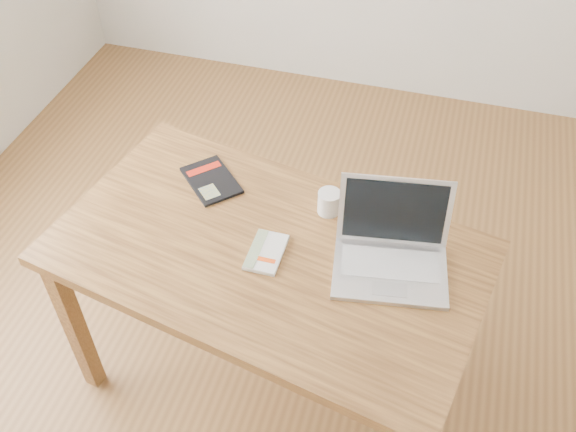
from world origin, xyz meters
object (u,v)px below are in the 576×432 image
(laptop, at_px, (392,250))
(black_guidebook, at_px, (211,180))
(coffee_mug, at_px, (330,202))
(desk, at_px, (268,268))
(white_guidebook, at_px, (266,252))

(laptop, bearing_deg, black_guidebook, 154.95)
(black_guidebook, relative_size, coffee_mug, 2.36)
(desk, height_order, laptop, laptop)
(black_guidebook, height_order, coffee_mug, coffee_mug)
(white_guidebook, bearing_deg, coffee_mug, 58.40)
(desk, bearing_deg, black_guidebook, 149.80)
(desk, height_order, black_guidebook, black_guidebook)
(black_guidebook, bearing_deg, white_guidebook, -88.66)
(desk, relative_size, laptop, 3.83)
(laptop, xyz_separation_m, coffee_mug, (-0.23, 0.16, -0.01))
(desk, xyz_separation_m, white_guidebook, (0.00, -0.02, 0.10))
(laptop, bearing_deg, white_guidebook, -177.42)
(white_guidebook, xyz_separation_m, black_guidebook, (-0.28, 0.26, -0.00))
(laptop, height_order, coffee_mug, laptop)
(black_guidebook, distance_m, coffee_mug, 0.42)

